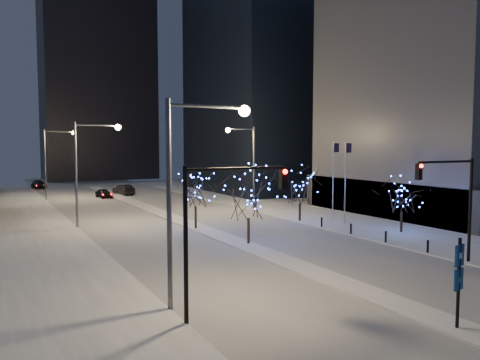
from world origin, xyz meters
TOP-DOWN VIEW (x-y plane):
  - ground at (0.00, 0.00)m, footprint 160.00×160.00m
  - road at (0.00, 35.00)m, footprint 20.00×130.00m
  - median at (0.00, 30.00)m, footprint 2.00×80.00m
  - east_sidewalk at (15.00, 20.00)m, footprint 10.00×90.00m
  - west_sidewalk at (-14.00, 20.00)m, footprint 8.00×90.00m
  - midrise_block at (34.00, 18.00)m, footprint 30.00×22.00m
  - plinth at (34.00, 18.00)m, footprint 30.00×24.00m
  - horizon_block at (6.00, 92.00)m, footprint 24.00×14.00m
  - street_lamp_w_near at (-8.94, 2.00)m, footprint 4.40×0.56m
  - street_lamp_w_mid at (-8.94, 27.00)m, footprint 4.40×0.56m
  - street_lamp_w_far at (-8.94, 52.00)m, footprint 4.40×0.56m
  - street_lamp_east at (10.08, 30.00)m, footprint 3.90×0.56m
  - traffic_signal_west at (-8.44, -0.00)m, footprint 5.26×0.43m
  - traffic_signal_east at (8.94, 1.00)m, footprint 5.26×0.43m
  - flagpoles at (13.37, 17.25)m, footprint 1.35×2.60m
  - bollards at (10.20, 10.00)m, footprint 0.16×12.16m
  - car_near at (-2.08, 51.46)m, footprint 2.09×4.19m
  - car_mid at (1.50, 54.12)m, footprint 2.51×5.12m
  - car_far at (-9.00, 71.97)m, footprint 2.56×5.14m
  - holiday_tree_median_near at (0.50, 12.92)m, footprint 6.40×6.40m
  - holiday_tree_median_far at (-0.50, 21.01)m, footprint 4.19×4.19m
  - holiday_tree_plaza_near at (14.79, 10.61)m, footprint 4.90×4.90m
  - holiday_tree_plaza_far at (10.50, 19.89)m, footprint 5.97×5.97m
  - wayfinding_sign at (-0.14, -6.00)m, footprint 0.71×0.25m

SIDE VIEW (x-z plane):
  - ground at x=0.00m, z-range 0.00..0.00m
  - road at x=0.00m, z-range 0.00..0.02m
  - median at x=0.00m, z-range 0.00..0.15m
  - east_sidewalk at x=15.00m, z-range 0.00..0.15m
  - west_sidewalk at x=-14.00m, z-range 0.00..0.15m
  - bollards at x=10.20m, z-range 0.15..1.05m
  - car_near at x=-2.08m, z-range 0.00..1.37m
  - car_far at x=-9.00m, z-range 0.00..1.43m
  - car_mid at x=1.50m, z-range 0.00..1.62m
  - plinth at x=34.00m, z-range 0.00..4.00m
  - wayfinding_sign at x=-0.14m, z-range 0.45..4.44m
  - holiday_tree_plaza_near at x=14.79m, z-range 0.91..5.77m
  - holiday_tree_plaza_far at x=10.50m, z-range 0.86..6.41m
  - holiday_tree_median_far at x=-0.50m, z-range 1.02..6.44m
  - holiday_tree_median_near at x=0.50m, z-range 0.95..7.13m
  - traffic_signal_west at x=-8.44m, z-range 1.26..8.26m
  - traffic_signal_east at x=8.94m, z-range 1.26..8.26m
  - flagpoles at x=13.37m, z-range 0.80..8.80m
  - street_lamp_east at x=10.08m, z-range 1.45..11.45m
  - street_lamp_w_near at x=-8.94m, z-range 1.50..11.50m
  - street_lamp_w_mid at x=-8.94m, z-range 1.50..11.50m
  - street_lamp_w_far at x=-8.94m, z-range 1.50..11.50m
  - midrise_block at x=34.00m, z-range 0.00..30.00m
  - horizon_block at x=6.00m, z-range 0.00..42.00m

